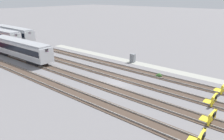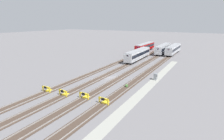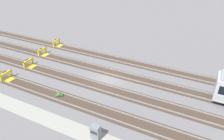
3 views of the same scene
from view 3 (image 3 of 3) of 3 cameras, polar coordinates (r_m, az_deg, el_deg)
name	(u,v)px [view 3 (image 3 of 3)]	position (r m, az deg, el deg)	size (l,w,h in m)	color
ground_plane	(106,79)	(31.23, -1.46, -2.49)	(400.00, 400.00, 0.00)	slate
service_walkway	(62,125)	(24.68, -12.85, -13.77)	(54.00, 2.00, 0.01)	#9E9E93
rail_track_nearest	(82,104)	(26.86, -7.87, -8.88)	(90.00, 2.23, 0.21)	#47382D
rail_track_near_inner	(99,87)	(29.68, -3.37, -4.37)	(90.00, 2.24, 0.21)	#47382D
rail_track_middle	(113,73)	(32.80, 0.26, -0.66)	(90.00, 2.24, 0.21)	#47382D
rail_track_far_inner	(124,61)	(36.15, 3.23, 2.39)	(90.00, 2.23, 0.21)	#47382D
bumper_stop_nearest_track	(8,77)	(34.28, -25.60, -1.56)	(1.37, 2.01, 1.22)	yellow
bumper_stop_near_inner_track	(30,64)	(36.52, -20.68, 1.49)	(1.35, 2.00, 1.22)	yellow
bumper_stop_middle_track	(43,52)	(39.73, -17.46, 4.40)	(1.38, 2.01, 1.22)	yellow
bumper_stop_far_inner_track	(58,43)	(42.75, -14.01, 6.74)	(1.38, 2.01, 1.22)	yellow
electrical_cabinet	(96,132)	(22.30, -4.31, -15.89)	(0.90, 0.73, 1.60)	gray
weed_clump	(59,95)	(28.63, -13.58, -6.25)	(0.92, 0.70, 0.64)	#427033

